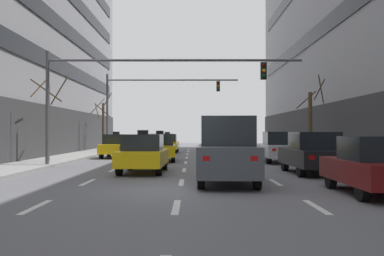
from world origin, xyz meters
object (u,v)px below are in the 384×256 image
at_px(taxi_driving_1, 114,146).
at_px(street_tree_2, 45,119).
at_px(car_driving_2, 226,151).
at_px(traffic_signal_1, 147,97).
at_px(traffic_signal_0, 134,82).
at_px(taxi_driving_0, 141,154).
at_px(car_parked_1, 371,166).
at_px(taxi_driving_3, 165,143).
at_px(car_parked_2, 311,153).
at_px(street_tree_0, 309,122).
at_px(car_parked_3, 278,147).
at_px(street_tree_1, 101,123).
at_px(taxi_driving_4, 158,148).

height_order(taxi_driving_1, street_tree_2, street_tree_2).
relative_size(car_driving_2, traffic_signal_1, 0.42).
bearing_deg(traffic_signal_0, taxi_driving_1, 106.05).
xyz_separation_m(taxi_driving_0, traffic_signal_1, (-1.57, 18.76, 3.89)).
height_order(car_parked_1, traffic_signal_1, traffic_signal_1).
relative_size(traffic_signal_0, traffic_signal_1, 1.14).
xyz_separation_m(taxi_driving_3, car_parked_1, (6.97, -25.56, 0.01)).
distance_m(taxi_driving_1, car_parked_2, 15.35).
height_order(taxi_driving_1, traffic_signal_1, traffic_signal_1).
relative_size(taxi_driving_1, street_tree_0, 0.85).
relative_size(car_parked_1, street_tree_2, 0.93).
height_order(car_parked_2, car_parked_3, car_parked_3).
bearing_deg(car_parked_3, traffic_signal_1, 124.64).
bearing_deg(car_driving_2, taxi_driving_0, 127.70).
height_order(traffic_signal_0, traffic_signal_1, traffic_signal_1).
distance_m(taxi_driving_1, car_driving_2, 16.55).
bearing_deg(car_driving_2, street_tree_0, 64.10).
bearing_deg(car_parked_2, street_tree_1, 121.10).
height_order(taxi_driving_0, car_parked_2, taxi_driving_0).
height_order(taxi_driving_0, car_parked_3, taxi_driving_0).
xyz_separation_m(car_driving_2, car_parked_1, (3.75, -2.49, -0.31)).
bearing_deg(taxi_driving_0, taxi_driving_3, 90.08).
distance_m(taxi_driving_4, street_tree_2, 6.50).
height_order(taxi_driving_4, car_parked_2, taxi_driving_4).
bearing_deg(car_driving_2, traffic_signal_0, 117.88).
bearing_deg(street_tree_2, car_parked_3, 4.50).
height_order(taxi_driving_1, car_parked_3, taxi_driving_1).
bearing_deg(traffic_signal_0, street_tree_2, 156.26).
bearing_deg(traffic_signal_1, taxi_driving_3, 6.80).
xyz_separation_m(street_tree_0, street_tree_1, (-14.91, 12.50, 0.16)).
xyz_separation_m(car_parked_1, car_parked_2, (0.00, 6.14, 0.06)).
xyz_separation_m(car_parked_1, street_tree_0, (2.19, 14.73, 1.55)).
height_order(taxi_driving_3, street_tree_1, street_tree_1).
height_order(car_driving_2, car_parked_3, car_driving_2).
distance_m(street_tree_1, street_tree_2, 15.18).
distance_m(taxi_driving_4, traffic_signal_1, 11.89).
xyz_separation_m(traffic_signal_0, street_tree_2, (-5.04, 2.22, -1.74)).
relative_size(taxi_driving_1, car_parked_3, 0.90).
bearing_deg(traffic_signal_1, street_tree_2, -107.35).
height_order(taxi_driving_1, taxi_driving_3, taxi_driving_1).
bearing_deg(car_driving_2, street_tree_1, 109.92).
xyz_separation_m(taxi_driving_0, car_driving_2, (3.19, -4.13, 0.29)).
bearing_deg(car_parked_2, taxi_driving_1, 130.36).
relative_size(car_parked_1, car_parked_2, 0.92).
bearing_deg(car_parked_1, taxi_driving_0, 136.38).
bearing_deg(taxi_driving_1, street_tree_1, 106.49).
xyz_separation_m(taxi_driving_3, traffic_signal_1, (-1.55, -0.18, 3.92)).
xyz_separation_m(taxi_driving_4, car_parked_2, (6.80, -8.13, 0.04)).
relative_size(taxi_driving_4, street_tree_1, 0.86).
relative_size(taxi_driving_4, traffic_signal_0, 0.35).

